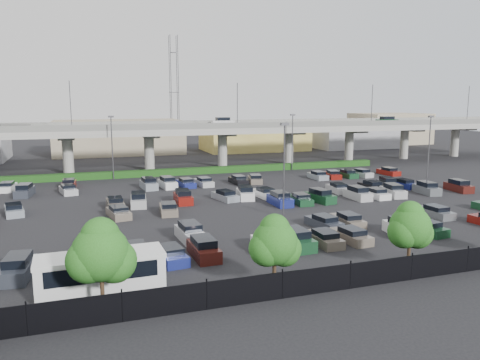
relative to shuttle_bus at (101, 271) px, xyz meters
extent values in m
plane|color=black|center=(19.93, 23.13, -1.44)|extent=(280.00, 280.00, 0.00)
cube|color=gray|center=(19.93, 55.13, 5.81)|extent=(150.00, 13.00, 1.10)
cube|color=slate|center=(19.93, 48.88, 6.86)|extent=(150.00, 0.50, 1.00)
cube|color=slate|center=(19.93, 61.38, 6.86)|extent=(150.00, 0.50, 1.00)
cylinder|color=gray|center=(-3.07, 55.13, 1.91)|extent=(1.80, 1.80, 6.70)
cube|color=slate|center=(-3.07, 55.13, 5.06)|extent=(2.60, 9.75, 0.50)
cylinder|color=gray|center=(10.93, 55.13, 1.91)|extent=(1.80, 1.80, 6.70)
cube|color=slate|center=(10.93, 55.13, 5.06)|extent=(2.60, 9.75, 0.50)
cylinder|color=gray|center=(24.93, 55.13, 1.91)|extent=(1.80, 1.80, 6.70)
cube|color=slate|center=(24.93, 55.13, 5.06)|extent=(2.60, 9.75, 0.50)
cylinder|color=gray|center=(38.93, 55.13, 1.91)|extent=(1.80, 1.80, 6.70)
cube|color=slate|center=(38.93, 55.13, 5.06)|extent=(2.60, 9.75, 0.50)
cylinder|color=gray|center=(52.93, 55.13, 1.91)|extent=(1.80, 1.80, 6.70)
cube|color=slate|center=(52.93, 55.13, 5.06)|extent=(2.60, 9.75, 0.50)
cylinder|color=gray|center=(66.93, 55.13, 1.91)|extent=(1.80, 1.80, 6.70)
cube|color=slate|center=(66.93, 55.13, 5.06)|extent=(2.60, 9.75, 0.50)
cylinder|color=gray|center=(80.93, 55.13, 1.91)|extent=(1.80, 1.80, 6.70)
cube|color=slate|center=(80.93, 55.13, 5.06)|extent=(2.60, 9.75, 0.50)
cube|color=#BCBCBE|center=(25.93, 58.13, 6.89)|extent=(4.40, 1.82, 1.05)
cube|color=black|center=(25.93, 58.13, 7.71)|extent=(2.60, 1.60, 0.65)
cube|color=#174325|center=(59.93, 52.13, 6.89)|extent=(4.40, 1.82, 1.05)
cube|color=black|center=(59.93, 52.13, 7.71)|extent=(2.60, 1.60, 0.65)
cylinder|color=#454549|center=(-2.07, 49.03, 10.36)|extent=(0.14, 0.14, 8.00)
cylinder|color=#454549|center=(25.93, 49.03, 10.36)|extent=(0.14, 0.14, 8.00)
cylinder|color=#454549|center=(53.93, 49.03, 10.36)|extent=(0.14, 0.14, 8.00)
cylinder|color=#454549|center=(77.93, 49.03, 10.36)|extent=(0.14, 0.14, 8.00)
cube|color=#163D11|center=(19.93, 48.13, -0.89)|extent=(66.00, 1.60, 1.10)
cube|color=black|center=(19.93, -4.87, -0.54)|extent=(70.00, 0.06, 1.80)
cylinder|color=black|center=(-4.07, -4.87, -0.44)|extent=(0.10, 0.10, 2.00)
cylinder|color=black|center=(0.93, -4.87, -0.44)|extent=(0.10, 0.10, 2.00)
cylinder|color=black|center=(5.93, -4.87, -0.44)|extent=(0.10, 0.10, 2.00)
cylinder|color=black|center=(10.93, -4.87, -0.44)|extent=(0.10, 0.10, 2.00)
cylinder|color=black|center=(15.93, -4.87, -0.44)|extent=(0.10, 0.10, 2.00)
cylinder|color=black|center=(20.93, -4.87, -0.44)|extent=(0.10, 0.10, 2.00)
cylinder|color=black|center=(25.93, -4.87, -0.44)|extent=(0.10, 0.10, 2.00)
cylinder|color=#332316|center=(-0.07, -3.32, -0.35)|extent=(0.26, 0.26, 2.18)
sphere|color=#215316|center=(-0.07, -3.32, 2.32)|extent=(3.39, 3.39, 3.39)
sphere|color=#215316|center=(0.71, -3.22, 1.71)|extent=(2.67, 2.67, 2.67)
sphere|color=#215316|center=(-0.74, -3.40, 1.95)|extent=(2.67, 2.67, 2.67)
sphere|color=#215316|center=(-0.03, -3.20, 3.29)|extent=(2.30, 2.30, 2.30)
cylinder|color=#332316|center=(10.93, -3.55, -0.46)|extent=(0.26, 0.26, 1.96)
sphere|color=#215316|center=(10.93, -3.55, 1.93)|extent=(3.04, 3.04, 3.04)
sphere|color=#215316|center=(11.63, -3.45, 1.38)|extent=(2.39, 2.39, 2.39)
sphere|color=#215316|center=(10.33, -3.63, 1.60)|extent=(2.39, 2.39, 2.39)
sphere|color=#215316|center=(10.97, -3.43, 2.80)|extent=(2.06, 2.06, 2.06)
cylinder|color=#332316|center=(21.93, -3.26, -0.45)|extent=(0.26, 0.26, 1.97)
sphere|color=#215316|center=(21.93, -3.26, 1.95)|extent=(3.07, 3.07, 3.07)
sphere|color=#215316|center=(22.64, -3.16, 1.41)|extent=(2.41, 2.41, 2.41)
sphere|color=#215316|center=(21.32, -3.34, 1.63)|extent=(2.41, 2.41, 2.41)
sphere|color=#215316|center=(21.97, -3.14, 2.83)|extent=(2.08, 2.08, 2.08)
cube|color=silver|center=(0.00, 0.00, -0.26)|extent=(8.18, 2.91, 2.37)
cube|color=black|center=(0.00, 0.00, 0.31)|extent=(7.06, 2.95, 1.07)
cube|color=silver|center=(0.00, 0.00, 1.06)|extent=(8.30, 3.03, 0.28)
cube|color=#313640|center=(-5.57, 4.63, -0.91)|extent=(2.32, 4.58, 1.05)
cube|color=black|center=(-5.57, 4.63, -0.09)|extent=(1.89, 2.77, 0.65)
cube|color=#726659|center=(2.68, 4.63, -0.91)|extent=(1.92, 4.44, 1.05)
cube|color=black|center=(2.68, 4.63, -0.09)|extent=(1.66, 2.64, 0.65)
cube|color=navy|center=(5.43, 4.63, -1.03)|extent=(2.37, 4.60, 0.82)
cube|color=black|center=(5.43, 4.43, -0.40)|extent=(1.89, 2.49, 0.50)
cube|color=#491813|center=(8.18, 4.63, -0.91)|extent=(1.93, 4.44, 1.05)
cube|color=black|center=(8.18, 4.63, -0.09)|extent=(1.67, 2.64, 0.65)
cube|color=white|center=(13.68, 4.63, -1.03)|extent=(2.34, 4.59, 0.82)
cube|color=black|center=(13.68, 4.43, -0.40)|extent=(1.87, 2.48, 0.50)
cube|color=#174325|center=(16.43, 4.63, -0.91)|extent=(2.04, 4.49, 1.05)
cube|color=black|center=(16.43, 4.63, -0.09)|extent=(1.73, 2.68, 0.65)
cube|color=#726659|center=(19.18, 4.63, -1.03)|extent=(1.84, 4.41, 0.82)
cube|color=black|center=(19.18, 4.43, -0.40)|extent=(1.61, 2.31, 0.50)
cube|color=#726659|center=(21.93, 4.63, -1.03)|extent=(2.13, 4.52, 0.82)
cube|color=black|center=(21.93, 4.43, -0.40)|extent=(1.76, 2.41, 0.50)
cube|color=white|center=(27.43, 4.63, -0.91)|extent=(2.56, 4.65, 1.05)
cube|color=black|center=(27.43, 4.63, -0.09)|extent=(2.03, 2.84, 0.65)
cube|color=#174325|center=(30.18, 4.63, -1.03)|extent=(2.30, 4.57, 0.82)
cube|color=black|center=(30.18, 4.43, -0.40)|extent=(1.85, 2.46, 0.50)
cube|color=#B8B9BD|center=(-0.07, 9.63, -1.03)|extent=(2.29, 4.57, 0.82)
cube|color=black|center=(-0.07, 9.43, -0.40)|extent=(1.84, 2.46, 0.50)
cube|color=#B8B9BD|center=(8.18, 9.63, -0.91)|extent=(2.09, 4.50, 1.05)
cube|color=black|center=(8.18, 9.63, -0.09)|extent=(1.76, 2.69, 0.65)
cube|color=#313640|center=(21.93, 9.63, -1.03)|extent=(2.39, 4.60, 0.82)
cube|color=black|center=(21.93, 9.43, -0.40)|extent=(1.89, 2.49, 0.50)
cube|color=#726659|center=(24.68, 9.63, -1.03)|extent=(1.92, 4.44, 0.82)
cube|color=black|center=(24.68, 9.43, -0.40)|extent=(1.66, 2.34, 0.50)
cube|color=slate|center=(35.68, 9.63, -1.03)|extent=(1.95, 4.45, 0.82)
cube|color=black|center=(35.68, 9.43, -0.40)|extent=(1.67, 2.35, 0.50)
cube|color=#726659|center=(2.68, 20.63, -1.03)|extent=(2.55, 4.65, 0.82)
cube|color=black|center=(2.68, 20.43, -0.40)|extent=(1.97, 2.54, 0.50)
cube|color=#726659|center=(8.18, 20.63, -1.03)|extent=(2.25, 4.56, 0.82)
cube|color=black|center=(8.18, 20.43, -0.40)|extent=(1.82, 2.45, 0.50)
cube|color=navy|center=(21.93, 20.63, -0.91)|extent=(1.83, 4.41, 1.05)
cube|color=black|center=(21.93, 20.63, -0.09)|extent=(1.61, 2.60, 0.65)
cube|color=#174325|center=(24.68, 20.63, -1.03)|extent=(2.07, 4.50, 0.82)
cube|color=black|center=(24.68, 20.43, -0.40)|extent=(1.73, 2.39, 0.50)
cube|color=#174325|center=(27.43, 20.63, -0.91)|extent=(2.64, 4.67, 1.05)
cube|color=black|center=(27.43, 20.63, -0.09)|extent=(2.08, 2.86, 0.65)
cube|color=#BCBCBE|center=(32.93, 20.63, -0.91)|extent=(1.84, 4.41, 1.05)
cube|color=black|center=(32.93, 20.63, -0.09)|extent=(1.61, 2.61, 0.65)
cube|color=white|center=(35.68, 20.63, -1.03)|extent=(1.83, 4.40, 0.82)
cube|color=black|center=(35.68, 20.43, -0.40)|extent=(1.61, 2.30, 0.50)
cube|color=#BCBCBE|center=(38.43, 20.63, -0.91)|extent=(2.53, 4.64, 1.05)
cube|color=black|center=(38.43, 20.63, -0.09)|extent=(2.02, 2.83, 0.65)
cube|color=slate|center=(43.93, 20.63, -0.91)|extent=(2.36, 4.60, 1.05)
cube|color=black|center=(43.93, 20.63, -0.09)|extent=(1.92, 2.78, 0.65)
cube|color=#491813|center=(49.43, 20.63, -0.91)|extent=(2.31, 4.58, 1.05)
cube|color=black|center=(49.43, 20.63, -0.09)|extent=(1.89, 2.77, 0.65)
cube|color=gray|center=(-8.32, 25.63, -1.03)|extent=(2.58, 4.66, 0.82)
cube|color=black|center=(-8.32, 25.43, -0.40)|extent=(1.99, 2.55, 0.50)
cube|color=#726659|center=(2.68, 25.63, -1.03)|extent=(1.93, 4.45, 0.82)
cube|color=black|center=(2.68, 25.43, -0.40)|extent=(1.66, 2.34, 0.50)
cube|color=#BCBCBE|center=(5.43, 25.63, -0.91)|extent=(2.29, 4.57, 1.05)
cube|color=black|center=(5.43, 25.63, -0.09)|extent=(1.88, 2.76, 0.65)
cube|color=maroon|center=(10.93, 25.63, -0.91)|extent=(1.99, 4.47, 1.05)
cube|color=black|center=(10.93, 25.63, -0.09)|extent=(1.70, 2.66, 0.65)
cube|color=gray|center=(16.43, 25.63, -1.03)|extent=(2.74, 4.69, 0.82)
cube|color=black|center=(16.43, 25.43, -0.40)|extent=(2.07, 2.59, 0.50)
cube|color=white|center=(19.18, 25.63, -0.91)|extent=(2.59, 4.66, 1.05)
cube|color=black|center=(19.18, 25.63, -0.09)|extent=(2.05, 2.85, 0.65)
cube|color=white|center=(21.93, 25.63, -1.03)|extent=(2.20, 4.54, 0.82)
cube|color=black|center=(21.93, 25.43, -0.40)|extent=(1.80, 2.43, 0.50)
cube|color=#BCBCBE|center=(32.93, 25.63, -1.03)|extent=(2.24, 4.56, 0.82)
cube|color=black|center=(32.93, 25.43, -0.40)|extent=(1.82, 2.44, 0.50)
cube|color=black|center=(38.43, 25.63, -1.03)|extent=(1.89, 4.43, 0.82)
cube|color=black|center=(38.43, 25.43, -0.40)|extent=(1.64, 2.32, 0.50)
cube|color=#313640|center=(41.18, 25.63, -0.91)|extent=(2.85, 4.71, 1.05)
cube|color=black|center=(41.18, 25.63, -0.09)|extent=(2.19, 2.91, 0.65)
cube|color=navy|center=(43.93, 25.63, -1.03)|extent=(2.33, 4.59, 0.82)
cube|color=black|center=(43.93, 25.43, -0.40)|extent=(1.87, 2.48, 0.50)
cube|color=#313640|center=(-8.32, 36.63, -0.91)|extent=(2.39, 4.60, 1.05)
cube|color=black|center=(-8.32, 36.63, -0.09)|extent=(1.93, 2.79, 0.65)
cube|color=#BCBCBE|center=(-2.82, 36.63, -1.03)|extent=(2.65, 4.67, 0.82)
cube|color=black|center=(-2.82, 36.43, -0.40)|extent=(2.02, 2.57, 0.50)
cube|color=gray|center=(8.18, 36.63, -0.91)|extent=(2.23, 4.55, 1.05)
cube|color=black|center=(8.18, 36.63, -0.09)|extent=(1.84, 2.74, 0.65)
cube|color=white|center=(10.93, 36.63, -0.91)|extent=(2.31, 4.58, 1.05)
cube|color=black|center=(10.93, 36.63, -0.09)|extent=(1.89, 2.77, 0.65)
cube|color=navy|center=(13.68, 36.63, -1.03)|extent=(2.28, 4.57, 0.82)
cube|color=black|center=(13.68, 36.43, -0.40)|extent=(1.84, 2.46, 0.50)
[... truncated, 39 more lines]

